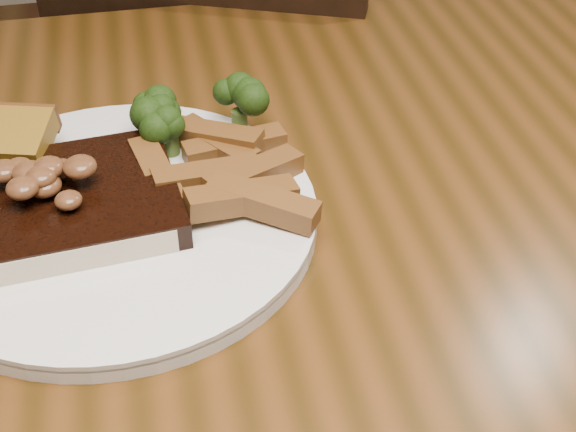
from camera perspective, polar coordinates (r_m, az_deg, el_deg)
name	(u,v)px	position (r m, az deg, el deg)	size (l,w,h in m)	color
dining_table	(285,346)	(0.65, -0.23, -9.23)	(1.60, 0.90, 0.75)	#45260D
chair_far	(232,156)	(1.21, -3.97, 4.30)	(0.51, 0.51, 0.83)	black
plate	(116,220)	(0.62, -12.14, -0.30)	(0.31, 0.31, 0.01)	silver
steak	(60,206)	(0.61, -15.93, 0.69)	(0.17, 0.13, 0.03)	black
steak_bone	(59,262)	(0.57, -15.98, -3.15)	(0.16, 0.02, 0.02)	beige
mushroom_pile	(44,180)	(0.60, -16.97, 2.45)	(0.07, 0.07, 0.03)	brown
potato_wedges	(222,176)	(0.62, -4.74, 2.85)	(0.11, 0.11, 0.02)	brown
broccoli_cluster	(195,119)	(0.68, -6.64, 6.89)	(0.08, 0.08, 0.04)	#19320B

